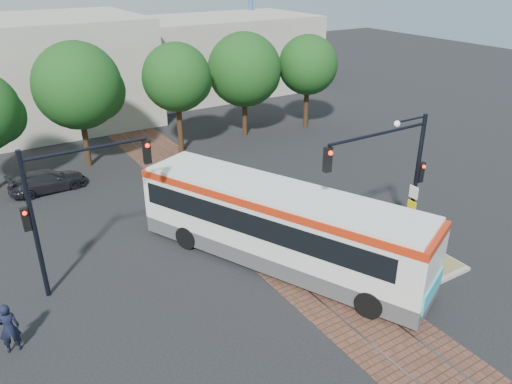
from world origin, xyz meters
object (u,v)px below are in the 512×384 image
signal_pole_left (63,199)px  officer (9,328)px  city_bus (278,223)px  traffic_island (404,243)px  signal_pole_main (398,167)px  parked_car (47,181)px

signal_pole_left → officer: size_ratio=3.23×
city_bus → officer: 10.54m
traffic_island → signal_pole_left: bearing=159.6°
traffic_island → city_bus: bearing=158.6°
city_bus → traffic_island: bearing=-46.0°
traffic_island → signal_pole_main: (-0.96, 0.09, 3.83)m
traffic_island → officer: 16.11m
signal_pole_main → signal_pole_left: 13.14m
traffic_island → signal_pole_main: signal_pole_main is taller
signal_pole_main → officer: (-14.97, 2.24, -3.23)m
city_bus → traffic_island: 6.05m
city_bus → signal_pole_left: signal_pole_left is taller
traffic_island → signal_pole_main: size_ratio=0.87×
signal_pole_left → parked_car: 10.70m
signal_pole_left → city_bus: bearing=-19.6°
city_bus → traffic_island: size_ratio=2.46×
city_bus → parked_car: size_ratio=3.11×
signal_pole_main → signal_pole_left: (-12.23, 4.80, -0.29)m
signal_pole_left → parked_car: bearing=85.0°
officer → parked_car: (3.63, 12.71, -0.33)m
traffic_island → signal_pole_left: signal_pole_left is taller
traffic_island → parked_car: 19.43m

